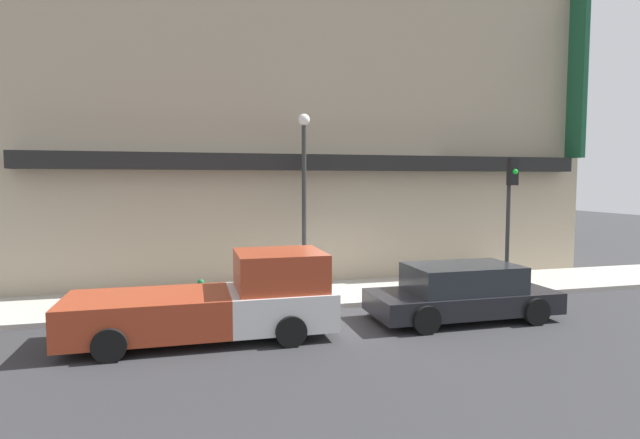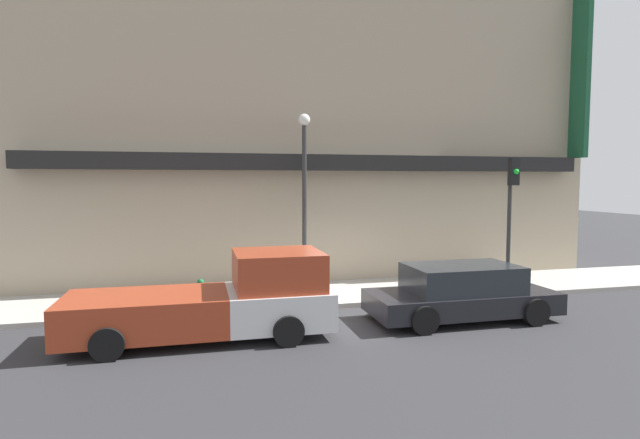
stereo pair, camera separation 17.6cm
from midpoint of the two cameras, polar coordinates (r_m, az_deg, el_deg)
name	(u,v)px [view 2 (the right image)]	position (r m, az deg, el deg)	size (l,w,h in m)	color
ground_plane	(353,308)	(13.82, 4.12, -10.03)	(80.00, 80.00, 0.00)	#2D2D30
sidewalk	(337,293)	(15.26, 2.30, -8.38)	(36.00, 3.13, 0.13)	#ADA89E
building	(314,110)	(18.01, -0.35, 12.44)	(19.80, 3.80, 11.95)	tan
pickup_truck	(220,301)	(11.33, -10.95, -9.13)	(5.68, 2.22, 1.87)	silver
parked_car	(461,293)	(13.03, 16.24, -8.05)	(4.64, 2.07, 1.37)	black
fire_hydrant	(201,293)	(13.68, -13.11, -8.15)	(0.19, 0.19, 0.74)	#196633
street_lamp	(304,180)	(15.15, -1.47, 4.54)	(0.36, 0.36, 5.33)	#2D2D2D
traffic_light	(511,201)	(16.01, 21.31, 2.01)	(0.28, 0.42, 3.99)	#2D2D2D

